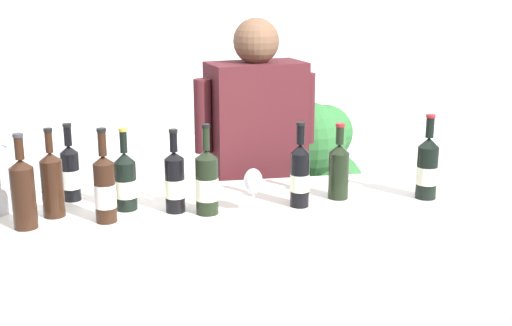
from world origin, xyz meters
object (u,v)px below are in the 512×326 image
(wine_bottle_1, at_px, (125,181))
(wine_bottle_5, at_px, (339,169))
(person_server, at_px, (256,199))
(potted_shrub, at_px, (315,186))
(wine_bottle_3, at_px, (105,189))
(wine_bottle_7, at_px, (427,168))
(wine_bottle_2, at_px, (175,182))
(wine_glass, at_px, (253,183))
(wine_bottle_6, at_px, (23,192))
(wine_bottle_9, at_px, (207,182))
(wine_bottle_8, at_px, (52,183))
(wine_bottle_0, at_px, (70,173))
(wine_bottle_4, at_px, (300,175))

(wine_bottle_1, height_order, wine_bottle_5, wine_bottle_1)
(person_server, relative_size, potted_shrub, 1.39)
(wine_bottle_3, relative_size, wine_bottle_7, 1.02)
(wine_bottle_2, distance_m, wine_glass, 0.29)
(wine_bottle_5, distance_m, wine_glass, 0.38)
(wine_bottle_6, distance_m, wine_bottle_9, 0.64)
(person_server, height_order, potted_shrub, person_server)
(wine_bottle_2, bearing_deg, wine_bottle_3, -165.78)
(wine_bottle_1, relative_size, wine_bottle_6, 0.93)
(wine_bottle_6, bearing_deg, wine_bottle_8, 51.49)
(wine_bottle_7, distance_m, potted_shrub, 1.16)
(wine_bottle_1, bearing_deg, wine_bottle_3, -119.94)
(wine_bottle_8, bearing_deg, wine_bottle_0, 74.68)
(wine_bottle_4, xyz_separation_m, wine_bottle_8, (-0.91, 0.05, 0.00))
(wine_bottle_4, height_order, wine_bottle_7, wine_bottle_7)
(wine_bottle_4, height_order, wine_glass, wine_bottle_4)
(wine_bottle_1, bearing_deg, wine_bottle_2, -18.19)
(wine_bottle_4, xyz_separation_m, person_server, (-0.05, 0.67, -0.32))
(wine_bottle_3, xyz_separation_m, person_server, (0.68, 0.72, -0.32))
(wine_bottle_3, relative_size, wine_bottle_8, 1.04)
(wine_bottle_2, relative_size, wine_bottle_6, 0.93)
(wine_bottle_2, bearing_deg, person_server, 56.88)
(person_server, bearing_deg, wine_bottle_4, -86.02)
(wine_bottle_4, distance_m, wine_bottle_8, 0.92)
(wine_glass, distance_m, person_server, 0.79)
(wine_bottle_0, relative_size, wine_bottle_5, 1.02)
(potted_shrub, bearing_deg, wine_bottle_3, -133.89)
(wine_bottle_2, relative_size, wine_bottle_8, 0.95)
(wine_bottle_5, distance_m, wine_bottle_8, 1.09)
(wine_bottle_2, relative_size, person_server, 0.19)
(wine_bottle_1, distance_m, wine_bottle_6, 0.37)
(wine_bottle_2, bearing_deg, wine_bottle_5, 4.14)
(wine_bottle_6, xyz_separation_m, person_server, (0.95, 0.73, -0.33))
(wine_glass, bearing_deg, wine_bottle_1, 165.34)
(wine_bottle_0, bearing_deg, wine_glass, -21.77)
(wine_bottle_0, height_order, wine_bottle_9, wine_bottle_9)
(wine_bottle_4, xyz_separation_m, wine_bottle_7, (0.52, 0.01, -0.00))
(wine_bottle_2, distance_m, wine_bottle_8, 0.44)
(wine_bottle_1, bearing_deg, wine_bottle_9, -18.72)
(wine_bottle_1, distance_m, wine_bottle_4, 0.66)
(wine_bottle_6, relative_size, person_server, 0.20)
(wine_bottle_0, distance_m, wine_bottle_3, 0.31)
(wine_bottle_1, distance_m, wine_bottle_7, 1.17)
(wine_bottle_7, height_order, wine_bottle_8, wine_bottle_7)
(wine_bottle_9, distance_m, wine_glass, 0.17)
(wine_bottle_1, distance_m, wine_bottle_3, 0.14)
(wine_bottle_9, relative_size, potted_shrub, 0.28)
(wine_bottle_3, xyz_separation_m, wine_bottle_6, (-0.28, -0.02, 0.01))
(wine_bottle_0, bearing_deg, wine_bottle_8, -105.32)
(wine_bottle_2, relative_size, wine_bottle_7, 0.93)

